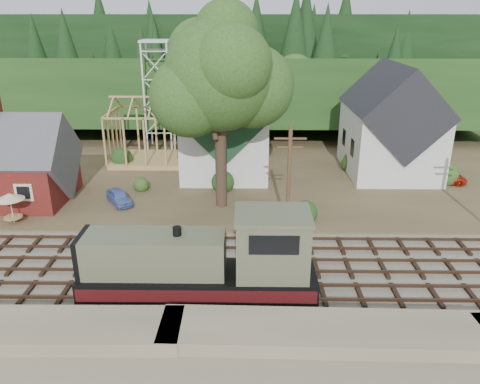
{
  "coord_description": "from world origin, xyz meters",
  "views": [
    {
      "loc": [
        4.02,
        -25.63,
        15.09
      ],
      "look_at": [
        3.58,
        6.0,
        3.0
      ],
      "focal_mm": 35.0,
      "sensor_mm": 36.0,
      "label": 1
    }
  ],
  "objects_px": {
    "car_red": "(444,177)",
    "car_blue": "(119,197)",
    "locomotive": "(207,263)",
    "patio_set": "(10,198)"
  },
  "relations": [
    {
      "from": "locomotive",
      "to": "car_red",
      "type": "xyz_separation_m",
      "value": [
        20.59,
        18.72,
        -1.38
      ]
    },
    {
      "from": "locomotive",
      "to": "patio_set",
      "type": "xyz_separation_m",
      "value": [
        -15.44,
        9.38,
        0.06
      ]
    },
    {
      "from": "locomotive",
      "to": "car_red",
      "type": "height_order",
      "value": "locomotive"
    },
    {
      "from": "car_red",
      "to": "car_blue",
      "type": "bearing_deg",
      "value": 111.45
    },
    {
      "from": "locomotive",
      "to": "car_red",
      "type": "bearing_deg",
      "value": 42.28
    },
    {
      "from": "locomotive",
      "to": "patio_set",
      "type": "height_order",
      "value": "locomotive"
    },
    {
      "from": "locomotive",
      "to": "car_blue",
      "type": "distance_m",
      "value": 15.76
    },
    {
      "from": "car_blue",
      "to": "locomotive",
      "type": "bearing_deg",
      "value": -90.69
    },
    {
      "from": "car_red",
      "to": "patio_set",
      "type": "xyz_separation_m",
      "value": [
        -36.03,
        -9.34,
        1.44
      ]
    },
    {
      "from": "locomotive",
      "to": "patio_set",
      "type": "distance_m",
      "value": 18.06
    }
  ]
}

